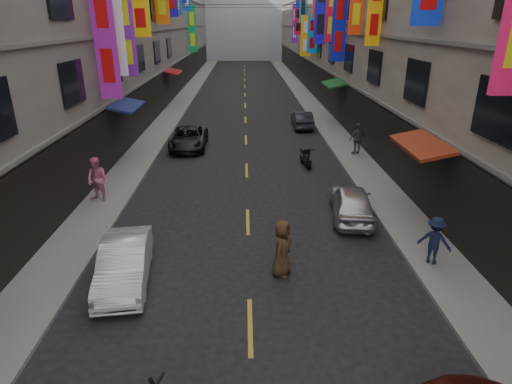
{
  "coord_description": "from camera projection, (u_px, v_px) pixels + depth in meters",
  "views": [
    {
      "loc": [
        -0.09,
        3.32,
        7.11
      ],
      "look_at": [
        0.15,
        12.08,
        3.59
      ],
      "focal_mm": 30.0,
      "sensor_mm": 36.0,
      "label": 1
    }
  ],
  "objects": [
    {
      "name": "pedestrian_rfar",
      "position": [
        358.0,
        139.0,
        23.8
      ],
      "size": [
        1.16,
        0.9,
        1.75
      ],
      "primitive_type": "imported",
      "rotation": [
        0.0,
        0.0,
        3.49
      ],
      "color": "#535456",
      "rests_on": "sidewalk_right"
    },
    {
      "name": "pedestrian_lfar",
      "position": [
        97.0,
        180.0,
        17.55
      ],
      "size": [
        1.07,
        0.92,
        1.85
      ],
      "primitive_type": "imported",
      "rotation": [
        0.0,
        0.0,
        -0.4
      ],
      "color": "pink",
      "rests_on": "sidewalk_left"
    },
    {
      "name": "scooter_far_right",
      "position": [
        305.0,
        158.0,
        22.35
      ],
      "size": [
        0.56,
        1.8,
        1.14
      ],
      "rotation": [
        0.0,
        0.0,
        3.28
      ],
      "color": "black",
      "rests_on": "ground"
    },
    {
      "name": "sidewalk_left",
      "position": [
        178.0,
        105.0,
        38.36
      ],
      "size": [
        2.0,
        90.0,
        0.12
      ],
      "primitive_type": "cube",
      "color": "slate",
      "rests_on": "ground"
    },
    {
      "name": "car_left_far",
      "position": [
        189.0,
        138.0,
        25.42
      ],
      "size": [
        2.05,
        4.41,
        1.22
      ],
      "primitive_type": "imported",
      "rotation": [
        0.0,
        0.0,
        0.0
      ],
      "color": "black",
      "rests_on": "ground"
    },
    {
      "name": "car_right_mid",
      "position": [
        352.0,
        202.0,
        16.41
      ],
      "size": [
        1.98,
        3.91,
        1.28
      ],
      "primitive_type": "imported",
      "rotation": [
        0.0,
        0.0,
        3.01
      ],
      "color": "silver",
      "rests_on": "ground"
    },
    {
      "name": "car_left_mid",
      "position": [
        124.0,
        263.0,
        12.33
      ],
      "size": [
        1.76,
        3.89,
        1.24
      ],
      "primitive_type": "imported",
      "rotation": [
        0.0,
        0.0,
        0.12
      ],
      "color": "white",
      "rests_on": "ground"
    },
    {
      "name": "lane_markings",
      "position": [
        245.0,
        112.0,
        35.75
      ],
      "size": [
        0.12,
        80.2,
        0.01
      ],
      "color": "gold",
      "rests_on": "ground"
    },
    {
      "name": "pedestrian_rnear",
      "position": [
        435.0,
        240.0,
        13.03
      ],
      "size": [
        1.1,
        0.98,
        1.53
      ],
      "primitive_type": "imported",
      "rotation": [
        0.0,
        0.0,
        2.54
      ],
      "color": "#141937",
      "rests_on": "sidewalk_right"
    },
    {
      "name": "street_awnings",
      "position": [
        222.0,
        105.0,
        22.54
      ],
      "size": [
        13.99,
        35.2,
        0.41
      ],
      "color": "#16542E",
      "rests_on": "ground"
    },
    {
      "name": "sidewalk_right",
      "position": [
        311.0,
        104.0,
        38.67
      ],
      "size": [
        2.0,
        90.0,
        0.12
      ],
      "primitive_type": "cube",
      "color": "slate",
      "rests_on": "ground"
    },
    {
      "name": "pedestrian_crossing",
      "position": [
        282.0,
        248.0,
        12.58
      ],
      "size": [
        0.86,
        1.02,
        1.77
      ],
      "primitive_type": "imported",
      "rotation": [
        0.0,
        0.0,
        1.21
      ],
      "color": "#48301D",
      "rests_on": "ground"
    },
    {
      "name": "car_right_far",
      "position": [
        302.0,
        120.0,
        30.28
      ],
      "size": [
        1.27,
        3.6,
        1.19
      ],
      "primitive_type": "imported",
      "rotation": [
        0.0,
        0.0,
        3.14
      ],
      "color": "#282831",
      "rests_on": "ground"
    }
  ]
}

